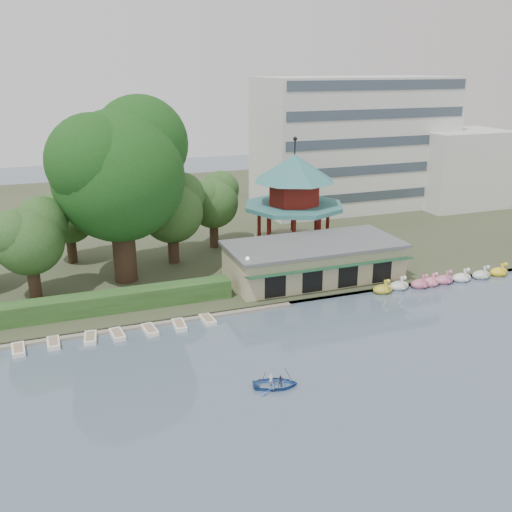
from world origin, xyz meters
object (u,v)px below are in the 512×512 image
boathouse (314,260)px  pavilion (294,193)px  big_tree (119,166)px  rowboat_with_passengers (276,381)px  dock (110,329)px

boathouse → pavilion: 11.43m
big_tree → rowboat_with_passengers: big_tree is taller
pavilion → big_tree: big_tree is taller
boathouse → rowboat_with_passengers: 21.98m
boathouse → big_tree: (-18.82, 6.24, 10.11)m
boathouse → rowboat_with_passengers: size_ratio=3.49×
pavilion → rowboat_with_passengers: size_ratio=2.53×
boathouse → rowboat_with_passengers: boathouse is taller
boathouse → big_tree: 22.26m
dock → big_tree: bearing=73.9°
pavilion → rowboat_with_passengers: pavilion is taller
big_tree → pavilion: bearing=10.3°
pavilion → big_tree: bearing=-169.7°
dock → big_tree: size_ratio=1.79×
big_tree → boathouse: bearing=-18.3°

